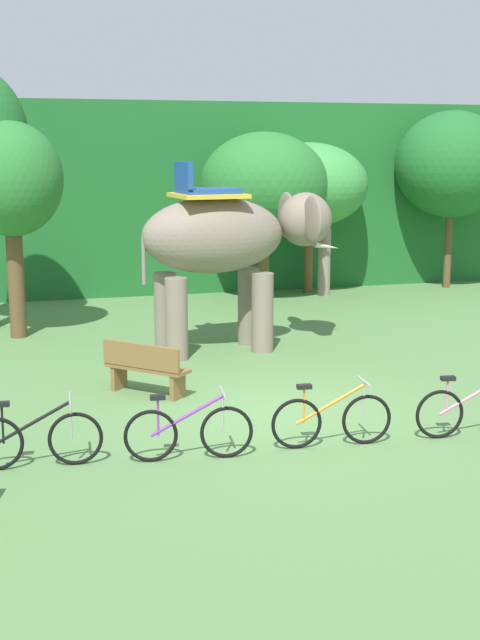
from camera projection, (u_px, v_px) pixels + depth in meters
The scene contains 12 objects.
ground_plane at pixel (278, 413), 13.33m from camera, with size 80.00×80.00×0.00m, color #567F47.
foliage_hedge at pixel (133, 194), 26.13m from camera, with size 36.00×6.00×5.28m, color #1E6028.
tree_center_left at pixel (11, 182), 18.01m from camera, with size 2.19×2.19×4.60m.
tree_left at pixel (264, 185), 22.70m from camera, with size 3.40×3.40×4.46m.
tree_center_right at pixel (309, 185), 23.84m from camera, with size 3.25×3.25×4.18m.
tree_right at pixel (452, 164), 24.55m from camera, with size 3.26×3.26×5.08m.
elephant at pixel (229, 242), 17.05m from camera, with size 4.20×2.09×3.78m.
bike_black at pixel (35, 439), 10.99m from camera, with size 1.71×0.52×0.92m.
bike_purple at pixel (189, 432), 11.26m from camera, with size 1.70×0.52×0.92m.
bike_orange at pixel (332, 419), 11.78m from camera, with size 1.71×0.52×0.92m.
bike_pink at pixel (473, 410), 12.18m from camera, with size 1.71×0.52×0.92m.
wooden_bench at pixel (145, 367), 14.22m from camera, with size 1.34×1.36×0.89m.
Camera 1 is at (-4.05, -12.13, 4.06)m, focal length 48.20 mm.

